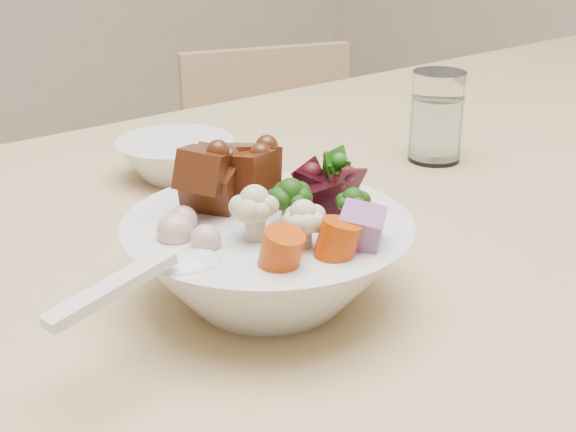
# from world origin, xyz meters

# --- Properties ---
(dining_table) EXTENTS (1.79, 1.03, 0.83)m
(dining_table) POSITION_xyz_m (0.21, -0.11, 0.74)
(dining_table) COLOR tan
(dining_table) RESTS_ON ground
(chair_far) EXTENTS (0.47, 0.47, 0.81)m
(chair_far) POSITION_xyz_m (0.41, 0.65, 0.46)
(chair_far) COLOR tan
(chair_far) RESTS_ON ground
(food_bowl) EXTENTS (0.23, 0.23, 0.13)m
(food_bowl) POSITION_xyz_m (-0.20, -0.16, 0.87)
(food_bowl) COLOR silver
(food_bowl) RESTS_ON dining_table
(soup_spoon) EXTENTS (0.14, 0.05, 0.03)m
(soup_spoon) POSITION_xyz_m (-0.30, -0.19, 0.90)
(soup_spoon) COLOR silver
(soup_spoon) RESTS_ON food_bowl
(water_glass) EXTENTS (0.06, 0.06, 0.11)m
(water_glass) POSITION_xyz_m (0.16, 0.00, 0.88)
(water_glass) COLOR white
(water_glass) RESTS_ON dining_table
(side_bowl) EXTENTS (0.13, 0.13, 0.04)m
(side_bowl) POSITION_xyz_m (-0.12, 0.14, 0.85)
(side_bowl) COLOR silver
(side_bowl) RESTS_ON dining_table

